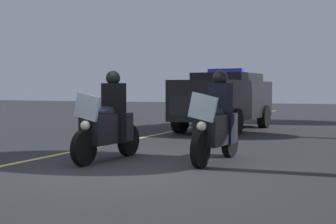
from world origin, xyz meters
name	(u,v)px	position (x,y,z in m)	size (l,w,h in m)	color
ground_plane	(122,171)	(0.00, 0.00, 0.00)	(80.00, 80.00, 0.00)	#28282B
lane_stripe_center	(19,162)	(0.00, -2.18, 0.00)	(48.00, 0.12, 0.01)	#E0D14C
police_motorcycle_lead_left	(108,124)	(-0.91, -0.80, 0.70)	(2.14, 0.60, 1.72)	black
police_motorcycle_lead_right	(217,125)	(-1.55, 1.16, 0.70)	(2.14, 0.60, 1.72)	black
police_suv	(225,98)	(-8.40, -0.78, 1.07)	(5.00, 2.30, 2.05)	black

